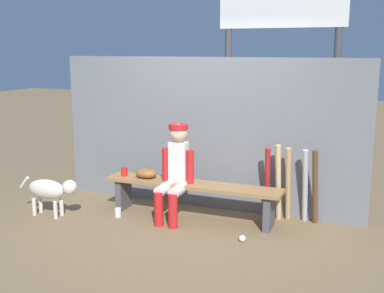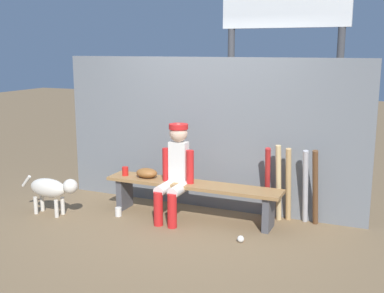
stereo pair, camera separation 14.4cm
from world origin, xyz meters
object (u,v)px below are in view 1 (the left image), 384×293
Objects in this scene: bat_wood_tan at (288,184)px; baseball at (242,238)px; bat_wood_natural at (278,183)px; bat_wood_dark at (315,187)px; cup_on_bench at (124,172)px; dugout_bench at (192,191)px; bat_aluminum_silver at (305,186)px; cup_on_ground at (118,212)px; player_seated at (175,169)px; dog at (51,190)px; scoreboard at (286,19)px; bat_aluminum_red at (267,182)px; baseball_glove at (146,173)px.

bat_wood_tan reaches higher than baseball.
bat_wood_natural reaches higher than bat_wood_tan.
cup_on_bench is (-2.34, -0.32, 0.04)m from bat_wood_dark.
bat_aluminum_silver is (1.29, 0.36, 0.11)m from dugout_bench.
bat_aluminum_silver is at bearing 16.89° from cup_on_ground.
player_seated is 10.52× the size of cup_on_ground.
bat_aluminum_silver is 3.08m from dog.
bat_aluminum_silver is (1.47, 0.47, -0.18)m from player_seated.
bat_wood_natural is at bearing 178.87° from bat_wood_dark.
bat_aluminum_red is at bearing -85.31° from scoreboard.
baseball_glove is at bearing 29.31° from dog.
player_seated reaches higher than bat_aluminum_silver.
baseball_glove is at bearing 160.96° from baseball.
bat_wood_natural is at bearing 17.74° from dugout_bench.
dugout_bench is 1.15m from bat_wood_tan.
dugout_bench reaches higher than cup_on_ground.
bat_wood_tan is 12.34× the size of baseball.
bat_wood_tan is at bearing 10.01° from cup_on_bench.
bat_wood_tan is (0.25, 0.01, 0.00)m from bat_aluminum_red.
scoreboard reaches higher than bat_aluminum_red.
bat_wood_dark is at bearing -6.75° from bat_wood_tan.
baseball is (0.95, -0.37, -0.59)m from player_seated.
dugout_bench is at bearing -158.38° from bat_aluminum_red.
bat_wood_dark is at bearing -2.87° from bat_aluminum_red.
bat_wood_natural is at bearing -172.33° from bat_aluminum_silver.
scoreboard is (1.66, 1.67, 1.94)m from cup_on_bench.
cup_on_ground is 0.87m from dog.
baseball_glove is 0.31m from cup_on_bench.
scoreboard is at bearing 50.67° from cup_on_ground.
cup_on_ground is at bearing -161.64° from bat_wood_natural.
bat_aluminum_red is 2.39m from scoreboard.
bat_wood_dark is 12.65× the size of baseball.
bat_wood_tan is (1.27, 0.45, -0.17)m from player_seated.
baseball_glove is at bearing 166.08° from player_seated.
cup_on_bench is at bearing -177.60° from baseball_glove.
scoreboard is (-0.68, 1.35, 1.98)m from bat_wood_dark.
bat_wood_natural reaches higher than bat_aluminum_silver.
player_seated is at bearing -162.39° from bat_aluminum_silver.
cup_on_bench is at bearing -172.24° from bat_wood_dark.
bat_wood_tan is 0.98m from baseball.
bat_aluminum_silver is 1.07m from baseball.
dog is (-0.78, -0.28, 0.28)m from cup_on_ground.
bat_wood_tan is (1.71, 0.34, -0.05)m from baseball_glove.
dog is at bearing -163.93° from bat_wood_dark.
bat_aluminum_silver is at bearing 2.75° from bat_aluminum_red.
dugout_bench is 2.77m from scoreboard.
bat_aluminum_red is 0.14m from bat_wood_natural.
bat_aluminum_red reaches higher than dugout_bench.
bat_aluminum_red is at bearing 20.34° from cup_on_ground.
cup_on_ground is at bearing -160.93° from dugout_bench.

